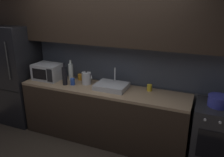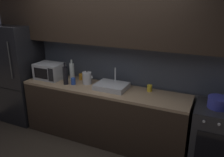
# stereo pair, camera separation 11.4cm
# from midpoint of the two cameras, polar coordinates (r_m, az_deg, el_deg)

# --- Properties ---
(back_wall) EXTENTS (4.42, 0.44, 2.50)m
(back_wall) POSITION_cam_midpoint_polar(r_m,az_deg,el_deg) (3.70, 0.58, 8.65)
(back_wall) COLOR slate
(back_wall) RESTS_ON ground
(counter_run) EXTENTS (2.68, 0.60, 0.90)m
(counter_run) POSITION_cam_midpoint_polar(r_m,az_deg,el_deg) (3.80, -1.36, -8.66)
(counter_run) COLOR black
(counter_run) RESTS_ON ground
(refrigerator) EXTENTS (0.68, 0.69, 1.79)m
(refrigerator) POSITION_cam_midpoint_polar(r_m,az_deg,el_deg) (4.61, -20.95, 1.04)
(refrigerator) COLOR black
(refrigerator) RESTS_ON ground
(oven_range) EXTENTS (0.60, 0.62, 0.90)m
(oven_range) POSITION_cam_midpoint_polar(r_m,az_deg,el_deg) (3.49, 24.96, -13.30)
(oven_range) COLOR #232326
(oven_range) RESTS_ON ground
(microwave) EXTENTS (0.46, 0.35, 0.27)m
(microwave) POSITION_cam_midpoint_polar(r_m,az_deg,el_deg) (4.13, -14.36, 1.80)
(microwave) COLOR #A8AAAF
(microwave) RESTS_ON counter_run
(sink_basin) EXTENTS (0.48, 0.38, 0.30)m
(sink_basin) POSITION_cam_midpoint_polar(r_m,az_deg,el_deg) (3.57, 0.84, -1.88)
(sink_basin) COLOR #ADAFB5
(sink_basin) RESTS_ON counter_run
(kettle) EXTENTS (0.18, 0.15, 0.22)m
(kettle) POSITION_cam_midpoint_polar(r_m,az_deg,el_deg) (3.77, -5.28, 0.13)
(kettle) COLOR #B7BABF
(kettle) RESTS_ON counter_run
(wine_bottle_dark) EXTENTS (0.08, 0.08, 0.36)m
(wine_bottle_dark) POSITION_cam_midpoint_polar(r_m,az_deg,el_deg) (3.78, -10.53, 0.77)
(wine_bottle_dark) COLOR black
(wine_bottle_dark) RESTS_ON counter_run
(wine_bottle_clear) EXTENTS (0.08, 0.08, 0.35)m
(wine_bottle_clear) POSITION_cam_midpoint_polar(r_m,az_deg,el_deg) (3.99, -8.99, 1.74)
(wine_bottle_clear) COLOR silver
(wine_bottle_clear) RESTS_ON counter_run
(mug_amber) EXTENTS (0.09, 0.09, 0.10)m
(mug_amber) POSITION_cam_midpoint_polar(r_m,az_deg,el_deg) (4.00, -6.67, 0.45)
(mug_amber) COLOR #B27019
(mug_amber) RESTS_ON counter_run
(mug_yellow) EXTENTS (0.07, 0.07, 0.10)m
(mug_yellow) POSITION_cam_midpoint_polar(r_m,az_deg,el_deg) (3.52, 10.14, -2.36)
(mug_yellow) COLOR gold
(mug_yellow) RESTS_ON counter_run
(mug_blue) EXTENTS (0.07, 0.07, 0.11)m
(mug_blue) POSITION_cam_midpoint_polar(r_m,az_deg,el_deg) (3.78, -8.65, -0.66)
(mug_blue) COLOR #234299
(mug_blue) RESTS_ON counter_run
(cooking_pot) EXTENTS (0.26, 0.26, 0.14)m
(cooking_pot) POSITION_cam_midpoint_polar(r_m,az_deg,el_deg) (3.25, 25.60, -5.34)
(cooking_pot) COLOR #333899
(cooking_pot) RESTS_ON oven_range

